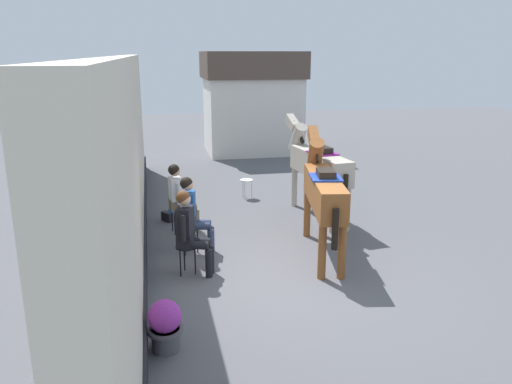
# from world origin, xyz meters

# --- Properties ---
(ground_plane) EXTENTS (40.00, 40.00, 0.00)m
(ground_plane) POSITION_xyz_m (0.00, 3.00, 0.00)
(ground_plane) COLOR #56565B
(pub_facade_wall) EXTENTS (0.34, 14.00, 3.40)m
(pub_facade_wall) POSITION_xyz_m (-2.55, 1.50, 1.54)
(pub_facade_wall) COLOR beige
(pub_facade_wall) RESTS_ON ground_plane
(distant_cottage) EXTENTS (3.40, 2.60, 3.50)m
(distant_cottage) POSITION_xyz_m (1.40, 10.42, 1.80)
(distant_cottage) COLOR silver
(distant_cottage) RESTS_ON ground_plane
(seated_visitor_near) EXTENTS (0.61, 0.49, 1.39)m
(seated_visitor_near) POSITION_xyz_m (-1.67, 0.27, 0.78)
(seated_visitor_near) COLOR black
(seated_visitor_near) RESTS_ON ground_plane
(seated_visitor_middle) EXTENTS (0.61, 0.48, 1.39)m
(seated_visitor_middle) POSITION_xyz_m (-1.55, 1.16, 0.78)
(seated_visitor_middle) COLOR #194C99
(seated_visitor_middle) RESTS_ON ground_plane
(seated_visitor_far) EXTENTS (0.61, 0.49, 1.39)m
(seated_visitor_far) POSITION_xyz_m (-1.70, 2.30, 0.78)
(seated_visitor_far) COLOR #194C99
(seated_visitor_far) RESTS_ON ground_plane
(saddled_horse_near) EXTENTS (0.83, 2.97, 2.06)m
(saddled_horse_near) POSITION_xyz_m (0.69, 0.72, 1.16)
(saddled_horse_near) COLOR brown
(saddled_horse_near) RESTS_ON ground_plane
(saddled_horse_far) EXTENTS (0.70, 2.99, 2.06)m
(saddled_horse_far) POSITION_xyz_m (1.27, 2.78, 1.16)
(saddled_horse_far) COLOR #B2A899
(saddled_horse_far) RESTS_ON ground_plane
(flower_planter_near) EXTENTS (0.43, 0.43, 0.64)m
(flower_planter_near) POSITION_xyz_m (-2.14, -1.86, 0.33)
(flower_planter_near) COLOR #4C4C51
(flower_planter_near) RESTS_ON ground_plane
(spare_stool_white) EXTENTS (0.32, 0.32, 0.46)m
(spare_stool_white) POSITION_xyz_m (0.05, 4.49, 0.40)
(spare_stool_white) COLOR white
(spare_stool_white) RESTS_ON ground_plane
(satchel_bag) EXTENTS (0.26, 0.30, 0.20)m
(satchel_bag) POSITION_xyz_m (-1.93, 3.05, 0.10)
(satchel_bag) COLOR black
(satchel_bag) RESTS_ON ground_plane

